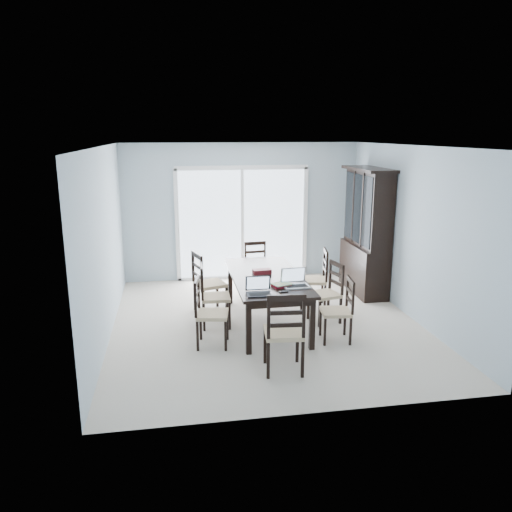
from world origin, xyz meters
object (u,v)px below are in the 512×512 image
(chair_left_near, at_px, (205,305))
(chair_right_mid, at_px, (330,286))
(china_hutch, at_px, (366,233))
(hot_tub, at_px, (210,244))
(chair_left_far, at_px, (204,276))
(cell_phone, at_px, (283,292))
(chair_end_near, at_px, (285,324))
(laptop_dark, at_px, (260,291))
(chair_end_far, at_px, (256,262))
(chair_right_near, at_px, (342,303))
(dining_table, at_px, (266,280))
(chair_left_mid, at_px, (209,289))
(game_box, at_px, (262,272))
(laptop_silver, at_px, (296,283))
(chair_right_far, at_px, (318,272))

(chair_left_near, bearing_deg, chair_right_mid, 117.16)
(china_hutch, height_order, hot_tub, china_hutch)
(chair_left_far, height_order, cell_phone, chair_left_far)
(chair_end_near, bearing_deg, laptop_dark, 108.11)
(chair_end_near, xyz_separation_m, cell_phone, (0.16, 0.80, 0.13))
(hot_tub, bearing_deg, china_hutch, -43.57)
(chair_end_far, xyz_separation_m, hot_tub, (-0.65, 2.19, -0.13))
(chair_right_near, height_order, chair_right_mid, chair_right_mid)
(cell_phone, bearing_deg, dining_table, 90.11)
(chair_right_mid, distance_m, chair_end_far, 1.76)
(chair_left_mid, relative_size, chair_right_near, 1.06)
(china_hutch, relative_size, chair_left_far, 1.93)
(chair_end_far, height_order, game_box, chair_end_far)
(china_hutch, distance_m, chair_end_near, 3.59)
(chair_end_near, bearing_deg, game_box, 93.98)
(dining_table, distance_m, chair_left_near, 1.14)
(china_hutch, bearing_deg, laptop_silver, -132.72)
(chair_left_near, xyz_separation_m, hot_tub, (0.40, 4.32, -0.14))
(chair_left_near, relative_size, cell_phone, 8.78)
(hot_tub, bearing_deg, chair_right_mid, -68.05)
(dining_table, distance_m, chair_right_near, 1.20)
(cell_phone, bearing_deg, game_box, 92.67)
(laptop_dark, distance_m, hot_tub, 4.59)
(chair_right_far, distance_m, chair_end_far, 1.25)
(chair_end_far, bearing_deg, hot_tub, -78.00)
(china_hutch, distance_m, cell_phone, 2.86)
(chair_right_near, xyz_separation_m, chair_right_far, (0.07, 1.37, 0.05))
(cell_phone, distance_m, hot_tub, 4.56)
(chair_right_near, height_order, chair_end_near, chair_end_near)
(game_box, bearing_deg, chair_right_mid, -7.68)
(chair_left_mid, relative_size, chair_left_far, 0.95)
(chair_right_far, xyz_separation_m, chair_end_near, (-1.06, -2.21, 0.04))
(chair_right_far, bearing_deg, laptop_dark, 150.49)
(chair_right_near, xyz_separation_m, laptop_dark, (-1.16, -0.10, 0.27))
(chair_left_near, height_order, hot_tub, chair_left_near)
(hot_tub, bearing_deg, chair_right_far, -63.98)
(chair_left_far, bearing_deg, chair_right_mid, 53.71)
(chair_right_far, distance_m, game_box, 1.15)
(chair_right_mid, bearing_deg, hot_tub, 9.07)
(laptop_dark, bearing_deg, chair_left_mid, 123.39)
(chair_right_far, height_order, laptop_dark, chair_right_far)
(dining_table, relative_size, chair_left_far, 1.93)
(chair_left_mid, bearing_deg, hot_tub, 177.19)
(laptop_silver, distance_m, game_box, 0.80)
(dining_table, relative_size, chair_left_mid, 2.04)
(chair_end_far, bearing_deg, chair_left_near, 59.26)
(chair_left_near, xyz_separation_m, chair_end_far, (1.05, 2.14, -0.01))
(dining_table, bearing_deg, chair_left_near, -145.96)
(chair_left_mid, bearing_deg, chair_end_far, 148.82)
(china_hutch, height_order, chair_end_far, china_hutch)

